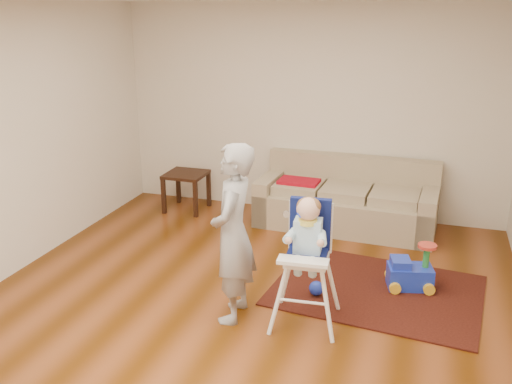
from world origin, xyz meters
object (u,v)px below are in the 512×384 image
(adult, at_px, (233,234))
(toy_ball, at_px, (316,288))
(sofa, at_px, (346,195))
(high_chair, at_px, (307,264))
(ride_on_toy, at_px, (411,266))
(side_table, at_px, (187,191))

(adult, bearing_deg, toy_ball, 127.18)
(sofa, xyz_separation_m, high_chair, (0.03, -2.36, 0.14))
(sofa, bearing_deg, toy_ball, -86.33)
(sofa, bearing_deg, ride_on_toy, -56.29)
(high_chair, bearing_deg, side_table, 128.41)
(side_table, distance_m, adult, 2.93)
(sofa, bearing_deg, side_table, -176.69)
(ride_on_toy, height_order, toy_ball, ride_on_toy)
(sofa, distance_m, high_chair, 2.37)
(adult, bearing_deg, high_chair, 93.15)
(toy_ball, bearing_deg, adult, -137.73)
(high_chair, distance_m, adult, 0.68)
(adult, bearing_deg, sofa, 161.10)
(side_table, bearing_deg, high_chair, -47.14)
(side_table, bearing_deg, toy_ball, -40.59)
(toy_ball, height_order, high_chair, high_chair)
(sofa, relative_size, ride_on_toy, 4.81)
(toy_ball, xyz_separation_m, adult, (-0.63, -0.57, 0.71))
(high_chair, bearing_deg, ride_on_toy, 43.09)
(side_table, bearing_deg, adult, -57.62)
(side_table, distance_m, toy_ball, 2.87)
(side_table, xyz_separation_m, ride_on_toy, (3.01, -1.43, -0.01))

